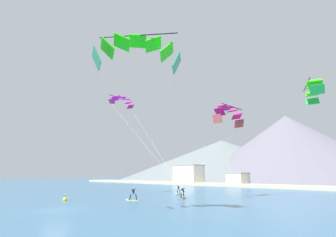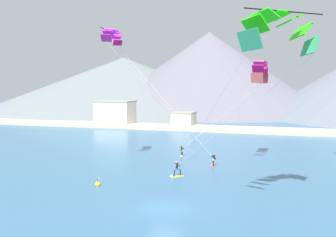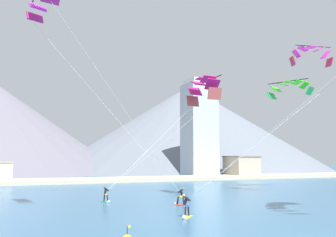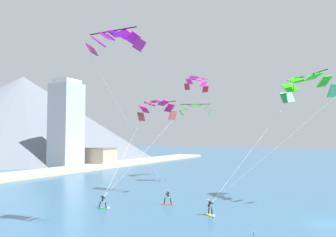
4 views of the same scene
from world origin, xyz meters
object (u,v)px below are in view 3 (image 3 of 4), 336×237
at_px(kitesurfer_mid_center, 107,198).
at_px(parafoil_kite_distant_low_drift, 290,87).
at_px(kitesurfer_near_trail, 179,200).
at_px(parafoil_kite_distant_high_outer, 311,54).
at_px(kitesurfer_near_lead, 186,210).
at_px(parafoil_kite_mid_center, 203,88).
at_px(parafoil_kite_near_trail, 45,2).

relative_size(kitesurfer_mid_center, parafoil_kite_distant_low_drift, 0.30).
distance_m(kitesurfer_near_trail, parafoil_kite_distant_high_outer, 31.04).
distance_m(kitesurfer_near_lead, parafoil_kite_distant_high_outer, 35.39).
height_order(kitesurfer_near_lead, kitesurfer_mid_center, kitesurfer_near_lead).
distance_m(parafoil_kite_mid_center, parafoil_kite_distant_low_drift, 12.23).
height_order(kitesurfer_near_trail, parafoil_kite_distant_low_drift, parafoil_kite_distant_low_drift).
xyz_separation_m(parafoil_kite_mid_center, parafoil_kite_distant_high_outer, (18.63, 1.90, 6.72)).
bearing_deg(kitesurfer_mid_center, parafoil_kite_mid_center, -1.86).
distance_m(kitesurfer_near_lead, parafoil_kite_mid_center, 18.61).
distance_m(kitesurfer_near_lead, kitesurfer_mid_center, 12.40).
bearing_deg(parafoil_kite_distant_high_outer, kitesurfer_mid_center, -177.02).
height_order(parafoil_kite_near_trail, parafoil_kite_mid_center, parafoil_kite_near_trail).
distance_m(kitesurfer_mid_center, parafoil_kite_distant_high_outer, 35.08).
distance_m(kitesurfer_mid_center, parafoil_kite_distant_low_drift, 26.57).
relative_size(kitesurfer_near_trail, parafoil_kite_near_trail, 0.11).
relative_size(kitesurfer_near_lead, parafoil_kite_distant_low_drift, 0.31).
height_order(kitesurfer_near_lead, parafoil_kite_near_trail, parafoil_kite_near_trail).
bearing_deg(parafoil_kite_near_trail, parafoil_kite_distant_high_outer, 13.43).
relative_size(parafoil_kite_near_trail, parafoil_kite_mid_center, 1.32).
height_order(parafoil_kite_near_trail, parafoil_kite_distant_high_outer, parafoil_kite_distant_high_outer).
height_order(parafoil_kite_mid_center, parafoil_kite_distant_high_outer, parafoil_kite_distant_high_outer).
bearing_deg(kitesurfer_mid_center, parafoil_kite_distant_low_drift, -2.52).
relative_size(kitesurfer_near_trail, parafoil_kite_mid_center, 0.14).
height_order(parafoil_kite_mid_center, parafoil_kite_distant_low_drift, parafoil_kite_distant_low_drift).
bearing_deg(kitesurfer_near_trail, parafoil_kite_distant_high_outer, 15.27).
xyz_separation_m(parafoil_kite_near_trail, parafoil_kite_distant_high_outer, (36.86, 8.80, 2.41)).
distance_m(kitesurfer_mid_center, parafoil_kite_mid_center, 16.28).
bearing_deg(parafoil_kite_distant_high_outer, kitesurfer_near_lead, -153.08).
bearing_deg(parafoil_kite_distant_high_outer, parafoil_kite_distant_low_drift, -158.33).
bearing_deg(parafoil_kite_distant_low_drift, parafoil_kite_distant_high_outer, 21.67).
relative_size(kitesurfer_mid_center, parafoil_kite_distant_high_outer, 0.29).
xyz_separation_m(kitesurfer_mid_center, parafoil_kite_distant_low_drift, (23.17, -1.02, 12.97)).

